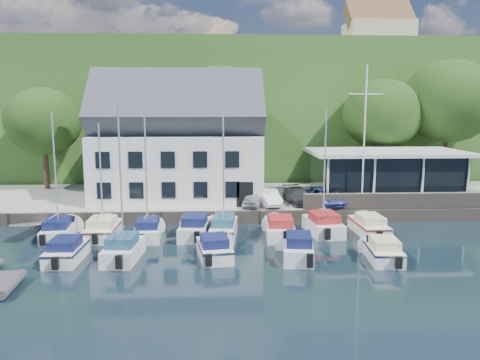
{
  "coord_description": "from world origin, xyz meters",
  "views": [
    {
      "loc": [
        -3.67,
        -23.8,
        8.94
      ],
      "look_at": [
        -2.06,
        9.0,
        3.72
      ],
      "focal_mm": 35.0,
      "sensor_mm": 36.0,
      "label": 1
    }
  ],
  "objects": [
    {
      "name": "boat_r1_4",
      "position": [
        -3.26,
        7.65,
        4.51
      ],
      "size": [
        2.45,
        6.73,
        9.02
      ],
      "primitive_type": null,
      "rotation": [
        0.0,
        0.0,
        -0.1
      ],
      "color": "silver",
      "rests_on": "ground"
    },
    {
      "name": "boat_r1_2",
      "position": [
        -8.43,
        7.36,
        4.23
      ],
      "size": [
        2.24,
        5.51,
        8.46
      ],
      "primitive_type": null,
      "rotation": [
        0.0,
        0.0,
        0.07
      ],
      "color": "silver",
      "rests_on": "ground"
    },
    {
      "name": "farmhouse",
      "position": [
        22.0,
        52.0,
        20.1
      ],
      "size": [
        10.4,
        7.0,
        8.2
      ],
      "primitive_type": null,
      "color": "#C4AF97",
      "rests_on": "hillside"
    },
    {
      "name": "tree_2",
      "position": [
        -3.36,
        21.33,
        6.88
      ],
      "size": [
        8.61,
        8.61,
        11.76
      ],
      "primitive_type": null,
      "color": "black",
      "rests_on": "quay"
    },
    {
      "name": "tree_0",
      "position": [
        -20.12,
        21.62,
        5.85
      ],
      "size": [
        7.1,
        7.1,
        9.71
      ],
      "primitive_type": null,
      "color": "black",
      "rests_on": "quay"
    },
    {
      "name": "boat_r1_5",
      "position": [
        0.6,
        7.22,
        0.74
      ],
      "size": [
        2.47,
        5.99,
        1.47
      ],
      "primitive_type": null,
      "rotation": [
        0.0,
        0.0,
        -0.07
      ],
      "color": "silver",
      "rests_on": "ground"
    },
    {
      "name": "car_silver",
      "position": [
        -0.89,
        12.8,
        1.58
      ],
      "size": [
        2.02,
        3.59,
        1.15
      ],
      "primitive_type": "imported",
      "rotation": [
        0.0,
        0.0,
        -0.2
      ],
      "color": "#B8B8BD",
      "rests_on": "quay"
    },
    {
      "name": "flagpole",
      "position": [
        7.83,
        12.26,
        6.52
      ],
      "size": [
        2.65,
        0.2,
        11.04
      ],
      "primitive_type": null,
      "color": "silver",
      "rests_on": "quay"
    },
    {
      "name": "boat_r1_0",
      "position": [
        -14.49,
        7.62,
        4.34
      ],
      "size": [
        2.69,
        6.04,
        8.67
      ],
      "primitive_type": null,
      "rotation": [
        0.0,
        0.0,
        0.12
      ],
      "color": "silver",
      "rests_on": "ground"
    },
    {
      "name": "boat_r1_6",
      "position": [
        3.76,
        7.96,
        4.76
      ],
      "size": [
        2.7,
        6.03,
        9.53
      ],
      "primitive_type": null,
      "rotation": [
        0.0,
        0.0,
        0.09
      ],
      "color": "silver",
      "rests_on": "ground"
    },
    {
      "name": "quay",
      "position": [
        0.0,
        17.5,
        0.5
      ],
      "size": [
        60.0,
        13.0,
        1.0
      ],
      "primitive_type": "cube",
      "color": "gray",
      "rests_on": "ground"
    },
    {
      "name": "boat_r2_2",
      "position": [
        -3.89,
        2.96,
        0.69
      ],
      "size": [
        2.69,
        5.4,
        1.39
      ],
      "primitive_type": null,
      "rotation": [
        0.0,
        0.0,
        0.15
      ],
      "color": "silver",
      "rests_on": "ground"
    },
    {
      "name": "car_dgrey",
      "position": [
        2.93,
        13.78,
        1.63
      ],
      "size": [
        2.28,
        4.49,
        1.25
      ],
      "primitive_type": "imported",
      "rotation": [
        0.0,
        0.0,
        0.13
      ],
      "color": "#323238",
      "rests_on": "quay"
    },
    {
      "name": "ground",
      "position": [
        0.0,
        0.0,
        0.0
      ],
      "size": [
        180.0,
        180.0,
        0.0
      ],
      "primitive_type": "plane",
      "color": "black",
      "rests_on": "ground"
    },
    {
      "name": "boat_r2_4",
      "position": [
        5.97,
        2.08,
        0.68
      ],
      "size": [
        2.35,
        5.28,
        1.36
      ],
      "primitive_type": null,
      "rotation": [
        0.0,
        0.0,
        -0.09
      ],
      "color": "silver",
      "rests_on": "ground"
    },
    {
      "name": "harbor_building",
      "position": [
        -7.0,
        16.5,
        5.35
      ],
      "size": [
        14.4,
        8.2,
        8.7
      ],
      "primitive_type": null,
      "color": "silver",
      "rests_on": "quay"
    },
    {
      "name": "field_patch",
      "position": [
        8.0,
        70.0,
        16.15
      ],
      "size": [
        50.0,
        30.0,
        0.3
      ],
      "primitive_type": "cube",
      "color": "#4C5A2D",
      "rests_on": "hillside"
    },
    {
      "name": "gangway",
      "position": [
        -16.5,
        9.0,
        0.0
      ],
      "size": [
        1.2,
        6.0,
        1.4
      ],
      "primitive_type": null,
      "color": "silver",
      "rests_on": "ground"
    },
    {
      "name": "tree_4",
      "position": [
        12.76,
        22.4,
        6.3
      ],
      "size": [
        7.76,
        7.76,
        10.61
      ],
      "primitive_type": null,
      "color": "black",
      "rests_on": "quay"
    },
    {
      "name": "tree_5",
      "position": [
        19.47,
        22.33,
        7.24
      ],
      "size": [
        9.14,
        9.14,
        12.49
      ],
      "primitive_type": null,
      "color": "black",
      "rests_on": "quay"
    },
    {
      "name": "quay_face",
      "position": [
        0.0,
        11.0,
        0.5
      ],
      "size": [
        60.0,
        0.3,
        1.0
      ],
      "primitive_type": "cube",
      "color": "#5B5249",
      "rests_on": "ground"
    },
    {
      "name": "hillside",
      "position": [
        0.0,
        62.0,
        8.0
      ],
      "size": [
        160.0,
        75.0,
        16.0
      ],
      "primitive_type": "cube",
      "color": "#28491B",
      "rests_on": "ground"
    },
    {
      "name": "seawall",
      "position": [
        12.0,
        11.4,
        1.6
      ],
      "size": [
        18.0,
        0.5,
        1.2
      ],
      "primitive_type": "cube",
      "color": "#5B5249",
      "rests_on": "quay"
    },
    {
      "name": "boat_r1_3",
      "position": [
        -5.24,
        7.61,
        0.79
      ],
      "size": [
        2.59,
        6.17,
        1.57
      ],
      "primitive_type": null,
      "rotation": [
        0.0,
        0.0,
        -0.1
      ],
      "color": "silver",
      "rests_on": "ground"
    },
    {
      "name": "boat_r1_1",
      "position": [
        -11.51,
        7.67,
        4.38
      ],
      "size": [
        2.12,
        5.7,
        8.77
      ],
      "primitive_type": null,
      "rotation": [
        0.0,
        0.0,
        -0.0
      ],
      "color": "silver",
      "rests_on": "ground"
    },
    {
      "name": "boat_r1_7",
      "position": [
        7.0,
        7.81,
        0.69
      ],
      "size": [
        2.12,
        6.24,
        1.38
      ],
      "primitive_type": null,
      "rotation": [
        0.0,
        0.0,
        0.03
      ],
      "color": "silver",
      "rests_on": "ground"
    },
    {
      "name": "tree_1",
      "position": [
        -10.5,
        21.46,
        5.99
      ],
      "size": [
        7.3,
        7.3,
        9.97
      ],
      "primitive_type": null,
      "color": "black",
      "rests_on": "quay"
    },
    {
      "name": "car_blue",
      "position": [
        5.11,
        13.03,
        1.7
      ],
      "size": [
        2.57,
        4.37,
        1.4
      ],
      "primitive_type": "imported",
      "rotation": [
        0.0,
        0.0,
        0.25
      ],
      "color": "#2F3F92",
      "rests_on": "quay"
    },
    {
      "name": "boat_r2_0",
      "position": [
        -12.48,
        2.88,
        0.7
      ],
      "size": [
        1.96,
        5.3,
        1.4
      ],
      "primitive_type": null,
      "rotation": [
        0.0,
        0.0,
        -0.01
      ],
      "color": "silver",
      "rests_on": "ground"
    },
    {
      "name": "club_pavilion",
      "position": [
        11.0,
        16.0,
        3.05
      ],
      "size": [
        13.2,
        7.2,
        4.1
      ],
      "primitive_type": null,
      "color": "black",
      "rests_on": "quay"
    },
    {
      "name": "boat_r2_3",
      "position": [
        1.05,
        2.58,
        0.78
      ],
      "size": [
        2.61,
        5.76,
        1.55
      ],
      "primitive_type": null,
      "rotation": [
        0.0,
        0.0,
        -0.14
      ],
      "color": "silver",
      "rests_on": "ground"
    },
    {
      "name": "boat_r2_1",
      "position": [
        -9.2,
        2.87,
        4.73
      ],
      "size": [
        2.36,
        5.67,
        9.47
      ],
      "primitive_type": null,
      "rotation": [
        0.0,
        0.0,
        -0.08
      ],
      "color": "silver",
      "rests_on": "ground"
    },
    {
      "name": "car_white",
      "position": [
        0.49,
        13.1,
        1.64
      ],
      "size": [
        1.81,
        4.01,
        1.28
      ],
      "primitive_type": "imported",
      "rotation": [
        0.0,
        0.0,
        0.12
      ],
      "color": "silver",
      "rests_on": "quay"
    }
  ]
}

